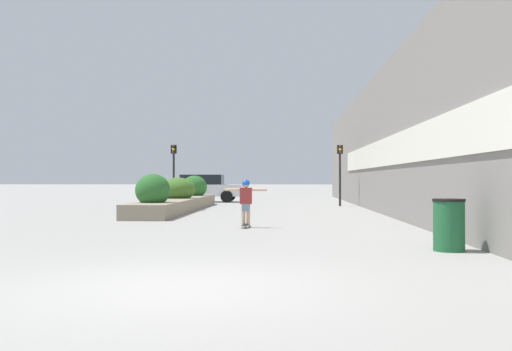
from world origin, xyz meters
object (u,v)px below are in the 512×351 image
Objects in this scene: car_leftmost at (450,188)px; car_center_left at (204,188)px; skateboard at (246,225)px; skateboarder at (246,197)px; traffic_light_left at (174,164)px; traffic_light_right at (340,164)px; trash_bin at (449,225)px.

car_leftmost is 1.00× the size of car_center_left.
car_leftmost is at bearing 93.56° from car_center_left.
car_leftmost is at bearing 63.35° from skateboard.
car_center_left is at bearing 93.56° from car_leftmost.
car_center_left is (-3.73, 18.08, 0.01)m from skateboarder.
traffic_light_left is 8.60m from traffic_light_right.
traffic_light_left is at bearing 115.58° from trash_bin.
car_leftmost reaches higher than skateboarder.
car_leftmost is (11.04, 19.00, -0.00)m from skateboarder.
skateboarder is 18.46m from car_center_left.
car_center_left is (-3.73, 18.08, 0.79)m from skateboard.
trash_bin is (4.17, -4.99, -0.36)m from skateboarder.
trash_bin is 20.62m from traffic_light_left.
car_center_left is at bearing 105.19° from skateboard.
trash_bin is 18.26m from traffic_light_right.
skateboard is at bearing -106.41° from traffic_light_right.
skateboard is 14.50m from traffic_light_left.
car_center_left is at bearing 108.91° from trash_bin.
car_leftmost is 16.71m from traffic_light_left.
skateboard is 6.52m from trash_bin.
car_leftmost is at bearing 39.07° from traffic_light_right.
traffic_light_left is 1.02× the size of traffic_light_right.
skateboard is 0.16× the size of car_center_left.
trash_bin is at bearing -89.10° from traffic_light_right.
traffic_light_left reaches higher than trash_bin.
car_leftmost is 9.31m from traffic_light_right.
traffic_light_right is (3.88, 13.19, 2.07)m from skateboard.
car_leftmost is (11.04, 19.00, 0.78)m from skateboard.
traffic_light_right reaches higher than car_center_left.
skateboard is at bearing 11.67° from car_center_left.
car_center_left is at bearing 77.89° from traffic_light_left.
traffic_light_right is at bearing 77.10° from skateboarder.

